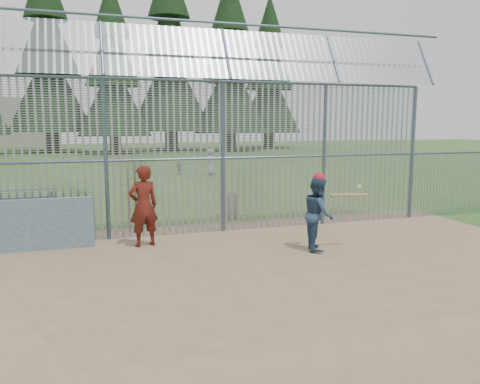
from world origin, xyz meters
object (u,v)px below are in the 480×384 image
object	(u,v)px
dugout_wall	(37,225)
trash_can	(229,206)
onlooker	(143,206)
batter	(318,214)
bleacher	(7,200)

from	to	relation	value
dugout_wall	trash_can	bearing A→B (deg)	23.97
dugout_wall	trash_can	distance (m)	5.78
dugout_wall	onlooker	world-z (taller)	onlooker
batter	bleacher	world-z (taller)	batter
bleacher	batter	bearing A→B (deg)	-43.71
dugout_wall	onlooker	bearing A→B (deg)	-8.05
bleacher	trash_can	bearing A→B (deg)	-24.49
bleacher	dugout_wall	bearing A→B (deg)	-74.97
dugout_wall	batter	size ratio (longest dim) A/B	1.48
dugout_wall	bleacher	size ratio (longest dim) A/B	0.83
onlooker	trash_can	xyz separation A→B (m)	(2.89, 2.68, -0.61)
dugout_wall	bleacher	world-z (taller)	dugout_wall
batter	trash_can	size ratio (longest dim) A/B	2.06
batter	onlooker	bearing A→B (deg)	86.36
onlooker	bleacher	bearing A→B (deg)	-70.13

